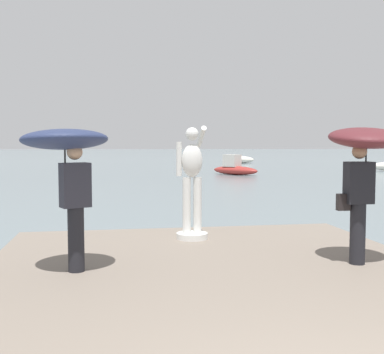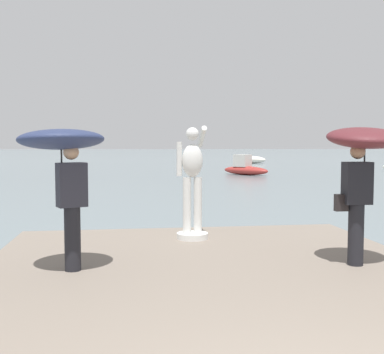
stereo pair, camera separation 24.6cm
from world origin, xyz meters
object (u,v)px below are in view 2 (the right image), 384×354
at_px(onlooker_left, 64,154).
at_px(onlooker_right, 363,154).
at_px(boat_mid, 250,160).
at_px(boat_rightward, 245,168).
at_px(statue_white_figure, 192,186).

height_order(onlooker_left, onlooker_right, onlooker_right).
relative_size(onlooker_left, onlooker_right, 0.97).
height_order(boat_mid, boat_rightward, boat_rightward).
xyz_separation_m(statue_white_figure, boat_rightward, (7.11, 24.31, -0.91)).
height_order(onlooker_right, boat_mid, onlooker_right).
distance_m(onlooker_left, boat_rightward, 27.88).
distance_m(onlooker_left, onlooker_right, 4.17).
xyz_separation_m(onlooker_right, boat_mid, (10.70, 46.85, -1.57)).
relative_size(statue_white_figure, boat_mid, 0.54).
distance_m(statue_white_figure, onlooker_right, 3.14).
distance_m(onlooker_right, boat_rightward, 27.01).
distance_m(onlooker_left, boat_mid, 48.97).
height_order(onlooker_left, boat_mid, onlooker_left).
xyz_separation_m(onlooker_left, boat_rightward, (9.14, 26.30, -1.52)).
bearing_deg(onlooker_left, statue_white_figure, 44.55).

